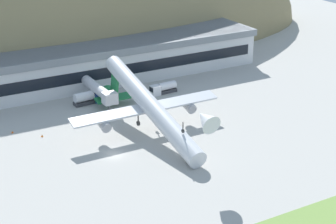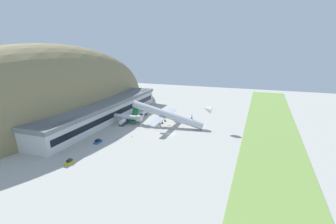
{
  "view_description": "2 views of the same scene",
  "coord_description": "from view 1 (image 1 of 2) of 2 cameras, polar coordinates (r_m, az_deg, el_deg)",
  "views": [
    {
      "loc": [
        -41.76,
        -97.01,
        53.05
      ],
      "look_at": [
        15.15,
        4.05,
        5.21
      ],
      "focal_mm": 60.0,
      "sensor_mm": 36.0,
      "label": 1
    },
    {
      "loc": [
        -118.75,
        -41.07,
        44.35
      ],
      "look_at": [
        13.93,
        6.2,
        7.56
      ],
      "focal_mm": 28.0,
      "sensor_mm": 36.0,
      "label": 2
    }
  ],
  "objects": [
    {
      "name": "terminal_building",
      "position": [
        159.96,
        -9.09,
        5.1
      ],
      "size": [
        109.05,
        20.72,
        10.96
      ],
      "color": "silver",
      "rests_on": "ground_plane"
    },
    {
      "name": "jetway_0",
      "position": [
        143.03,
        -6.94,
        2.18
      ],
      "size": [
        3.38,
        17.14,
        5.43
      ],
      "color": "silver",
      "rests_on": "ground_plane"
    },
    {
      "name": "box_truck",
      "position": [
        145.36,
        -8.15,
        1.42
      ],
      "size": [
        7.98,
        3.01,
        3.28
      ],
      "color": "#264C99",
      "rests_on": "ground_plane"
    },
    {
      "name": "fuel_truck",
      "position": [
        150.97,
        -0.48,
        2.43
      ],
      "size": [
        7.88,
        2.71,
        3.0
      ],
      "color": "silver",
      "rests_on": "ground_plane"
    },
    {
      "name": "traffic_cone_0",
      "position": [
        132.38,
        -15.54,
        -1.95
      ],
      "size": [
        0.52,
        0.52,
        0.58
      ],
      "color": "orange",
      "rests_on": "ground_plane"
    },
    {
      "name": "hill_backdrop",
      "position": [
        197.56,
        -13.88,
        6.18
      ],
      "size": [
        222.17,
        77.53,
        89.49
      ],
      "primitive_type": "ellipsoid",
      "color": "#8E7F56",
      "rests_on": "ground_plane"
    },
    {
      "name": "traffic_cone_1",
      "position": [
        128.82,
        -12.67,
        -2.35
      ],
      "size": [
        0.52,
        0.52,
        0.58
      ],
      "color": "orange",
      "rests_on": "ground_plane"
    },
    {
      "name": "cargo_airplane",
      "position": [
        126.01,
        -1.98,
        0.61
      ],
      "size": [
        36.19,
        50.33,
        15.18
      ],
      "color": "silver"
    },
    {
      "name": "ground_plane",
      "position": [
        118.19,
        -5.46,
        -4.37
      ],
      "size": [
        311.07,
        311.07,
        0.0
      ],
      "primitive_type": "plane",
      "color": "#ADAAA3"
    }
  ]
}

